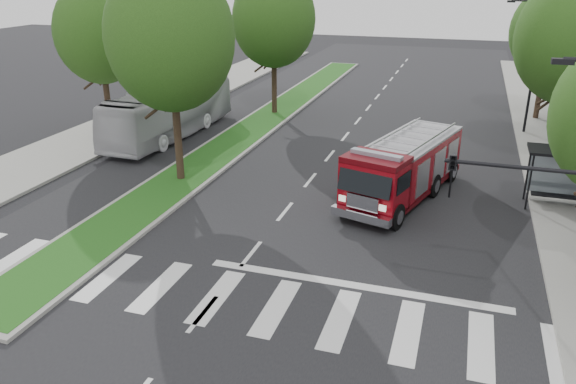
# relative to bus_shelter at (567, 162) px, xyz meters

# --- Properties ---
(ground) EXTENTS (140.00, 140.00, 0.00)m
(ground) POSITION_rel_bus_shelter_xyz_m (-11.20, -8.15, -2.04)
(ground) COLOR black
(ground) RESTS_ON ground
(sidewalk_left) EXTENTS (5.00, 80.00, 0.15)m
(sidewalk_left) POSITION_rel_bus_shelter_xyz_m (-25.70, 1.85, -1.96)
(sidewalk_left) COLOR gray
(sidewalk_left) RESTS_ON ground
(median) EXTENTS (3.00, 50.00, 0.15)m
(median) POSITION_rel_bus_shelter_xyz_m (-17.20, 9.85, -1.96)
(median) COLOR gray
(median) RESTS_ON ground
(bus_shelter) EXTENTS (3.20, 1.60, 2.61)m
(bus_shelter) POSITION_rel_bus_shelter_xyz_m (0.00, 0.00, 0.00)
(bus_shelter) COLOR black
(bus_shelter) RESTS_ON ground
(tree_right_mid) EXTENTS (5.60, 5.60, 9.72)m
(tree_right_mid) POSITION_rel_bus_shelter_xyz_m (0.30, 5.85, 4.45)
(tree_right_mid) COLOR black
(tree_right_mid) RESTS_ON ground
(tree_right_far) EXTENTS (5.00, 5.00, 8.73)m
(tree_right_far) POSITION_rel_bus_shelter_xyz_m (0.30, 15.85, 3.80)
(tree_right_far) COLOR black
(tree_right_far) RESTS_ON ground
(tree_median_near) EXTENTS (5.80, 5.80, 10.16)m
(tree_median_near) POSITION_rel_bus_shelter_xyz_m (-17.20, -2.15, 4.77)
(tree_median_near) COLOR black
(tree_median_near) RESTS_ON ground
(tree_median_far) EXTENTS (5.60, 5.60, 9.72)m
(tree_median_far) POSITION_rel_bus_shelter_xyz_m (-17.20, 11.85, 4.45)
(tree_median_far) COLOR black
(tree_median_far) RESTS_ON ground
(tree_left_mid) EXTENTS (5.20, 5.20, 9.16)m
(tree_left_mid) POSITION_rel_bus_shelter_xyz_m (-25.20, 3.85, 4.12)
(tree_left_mid) COLOR black
(tree_left_mid) RESTS_ON ground
(streetlight_right_far) EXTENTS (2.11, 0.20, 8.00)m
(streetlight_right_far) POSITION_rel_bus_shelter_xyz_m (-0.85, 11.85, 2.44)
(streetlight_right_far) COLOR black
(streetlight_right_far) RESTS_ON ground
(fire_engine) EXTENTS (4.76, 8.79, 2.92)m
(fire_engine) POSITION_rel_bus_shelter_xyz_m (-6.66, -0.97, -0.64)
(fire_engine) COLOR #4D0409
(fire_engine) RESTS_ON ground
(city_bus) EXTENTS (3.14, 11.55, 3.19)m
(city_bus) POSITION_rel_bus_shelter_xyz_m (-21.48, 4.80, -0.44)
(city_bus) COLOR #BCBCC1
(city_bus) RESTS_ON ground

